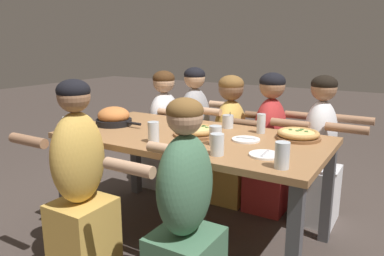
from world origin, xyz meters
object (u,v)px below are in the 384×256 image
drinking_glass_c (217,144)px  drinking_glass_f (154,134)px  pizza_board_main (298,135)px  drinking_glass_d (261,125)px  drinking_glass_e (282,157)px  diner_near_midright (185,220)px  drinking_glass_b (215,137)px  diner_far_center (230,144)px  cocktail_glass_blue (228,122)px  drinking_glass_a (67,125)px  empty_plate_a (246,140)px  empty_plate_b (184,125)px  diner_far_midleft (195,137)px  empty_plate_c (265,155)px  diner_far_left (165,134)px  diner_near_midleft (80,186)px  diner_far_midright (270,148)px  pizza_board_second (196,131)px  diner_far_right (319,157)px  skillet_bowl (114,117)px

drinking_glass_c → drinking_glass_f: size_ratio=0.92×
pizza_board_main → drinking_glass_c: drinking_glass_c is taller
drinking_glass_d → pizza_board_main: bearing=-5.4°
drinking_glass_e → diner_near_midright: 0.59m
drinking_glass_b → diner_far_center: size_ratio=0.11×
cocktail_glass_blue → drinking_glass_a: (-0.92, -0.70, 0.00)m
empty_plate_a → drinking_glass_f: bearing=-144.4°
empty_plate_b → diner_near_midright: size_ratio=0.20×
diner_far_midleft → empty_plate_c: bearing=48.1°
diner_far_left → diner_near_midleft: bearing=13.9°
empty_plate_c → diner_far_midright: 0.95m
cocktail_glass_blue → drinking_glass_f: (-0.23, -0.61, 0.01)m
pizza_board_second → diner_near_midleft: bearing=-119.8°
drinking_glass_c → diner_far_left: 1.50m
drinking_glass_d → diner_near_midleft: bearing=-127.7°
empty_plate_b → diner_far_right: 1.06m
diner_near_midleft → drinking_glass_f: bearing=-33.6°
pizza_board_main → drinking_glass_f: (-0.77, -0.56, 0.03)m
pizza_board_main → drinking_glass_a: bearing=-156.0°
empty_plate_b → drinking_glass_f: size_ratio=1.68×
pizza_board_second → drinking_glass_b: (0.23, -0.15, 0.02)m
skillet_bowl → cocktail_glass_blue: size_ratio=3.26×
cocktail_glass_blue → diner_far_right: diner_far_right is taller
diner_far_left → diner_far_right: 1.43m
pizza_board_second → drinking_glass_c: (0.33, -0.33, 0.03)m
cocktail_glass_blue → drinking_glass_f: 0.66m
pizza_board_second → empty_plate_a: 0.35m
empty_plate_a → drinking_glass_d: (0.01, 0.24, 0.05)m
empty_plate_b → drinking_glass_c: size_ratio=1.83×
diner_far_center → diner_far_right: (0.74, 0.00, 0.00)m
diner_far_right → diner_far_left: bearing=-90.0°
diner_far_left → diner_far_right: size_ratio=0.98×
pizza_board_main → skillet_bowl: 1.37m
skillet_bowl → diner_far_midleft: bearing=67.5°
skillet_bowl → drinking_glass_f: 0.62m
pizza_board_main → drinking_glass_e: bearing=-81.9°
drinking_glass_c → diner_far_right: bearing=70.4°
pizza_board_main → diner_far_right: 0.49m
cocktail_glass_blue → drinking_glass_d: bearing=-5.5°
pizza_board_second → diner_near_midright: (0.34, -0.70, -0.27)m
drinking_glass_f → diner_near_midleft: bearing=-123.6°
empty_plate_a → drinking_glass_f: 0.60m
empty_plate_c → drinking_glass_e: size_ratio=1.32×
diner_near_midright → empty_plate_a: bearing=-0.5°
empty_plate_c → drinking_glass_c: (-0.24, -0.13, 0.06)m
skillet_bowl → empty_plate_c: size_ratio=2.19×
pizza_board_main → empty_plate_c: bearing=-97.2°
drinking_glass_f → diner_near_midright: diner_near_midright is taller
pizza_board_second → cocktail_glass_blue: 0.32m
pizza_board_second → diner_far_left: (-0.74, 0.68, -0.26)m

